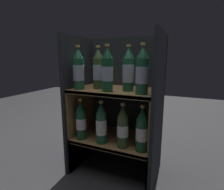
% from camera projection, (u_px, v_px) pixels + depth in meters
% --- Properties ---
extents(ground_plane, '(6.00, 6.00, 0.00)m').
position_uv_depth(ground_plane, '(104.00, 184.00, 1.10)').
color(ground_plane, '#2D2D30').
extents(fridge_back_wall, '(0.58, 0.02, 0.93)m').
position_uv_depth(fridge_back_wall, '(124.00, 101.00, 1.32)').
color(fridge_back_wall, '#23262B').
rests_on(fridge_back_wall, ground_plane).
extents(fridge_side_left, '(0.02, 0.38, 0.93)m').
position_uv_depth(fridge_side_left, '(80.00, 103.00, 1.27)').
color(fridge_side_left, '#23262B').
rests_on(fridge_side_left, ground_plane).
extents(fridge_side_right, '(0.02, 0.38, 0.93)m').
position_uv_depth(fridge_side_right, '(158.00, 112.00, 1.05)').
color(fridge_side_right, '#23262B').
rests_on(fridge_side_right, ground_plane).
extents(shelf_lower, '(0.54, 0.34, 0.25)m').
position_uv_depth(shelf_lower, '(114.00, 144.00, 1.21)').
color(shelf_lower, '#9E7547').
rests_on(shelf_lower, ground_plane).
extents(shelf_upper, '(0.54, 0.34, 0.59)m').
position_uv_depth(shelf_upper, '(115.00, 115.00, 1.17)').
color(shelf_upper, '#9E7547').
rests_on(shelf_upper, ground_plane).
extents(bottle_upper_front_0, '(0.07, 0.07, 0.28)m').
position_uv_depth(bottle_upper_front_0, '(79.00, 70.00, 1.10)').
color(bottle_upper_front_0, '#1E5638').
rests_on(bottle_upper_front_0, shelf_upper).
extents(bottle_upper_front_1, '(0.07, 0.07, 0.28)m').
position_uv_depth(bottle_upper_front_1, '(107.00, 71.00, 1.02)').
color(bottle_upper_front_1, '#194C2D').
rests_on(bottle_upper_front_1, shelf_upper).
extents(bottle_upper_front_2, '(0.07, 0.07, 0.28)m').
position_uv_depth(bottle_upper_front_2, '(142.00, 72.00, 0.94)').
color(bottle_upper_front_2, '#1E5638').
rests_on(bottle_upper_front_2, shelf_upper).
extents(bottle_upper_back_0, '(0.07, 0.07, 0.28)m').
position_uv_depth(bottle_upper_back_0, '(98.00, 70.00, 1.13)').
color(bottle_upper_back_0, '#384C28').
rests_on(bottle_upper_back_0, shelf_upper).
extents(bottle_upper_back_1, '(0.07, 0.07, 0.28)m').
position_uv_depth(bottle_upper_back_1, '(128.00, 71.00, 1.05)').
color(bottle_upper_back_1, '#1E5638').
rests_on(bottle_upper_back_1, shelf_upper).
extents(bottle_lower_front_0, '(0.07, 0.07, 0.28)m').
position_uv_depth(bottle_lower_front_0, '(81.00, 121.00, 1.16)').
color(bottle_lower_front_0, '#194C2D').
rests_on(bottle_lower_front_0, shelf_lower).
extents(bottle_lower_front_1, '(0.07, 0.07, 0.28)m').
position_uv_depth(bottle_lower_front_1, '(101.00, 124.00, 1.10)').
color(bottle_lower_front_1, '#1E5638').
rests_on(bottle_lower_front_1, shelf_lower).
extents(bottle_lower_front_2, '(0.07, 0.07, 0.28)m').
position_uv_depth(bottle_lower_front_2, '(123.00, 128.00, 1.05)').
color(bottle_lower_front_2, '#384C28').
rests_on(bottle_lower_front_2, shelf_lower).
extents(bottle_lower_front_3, '(0.07, 0.07, 0.28)m').
position_uv_depth(bottle_lower_front_3, '(142.00, 131.00, 1.00)').
color(bottle_lower_front_3, '#194C2D').
rests_on(bottle_lower_front_3, shelf_lower).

